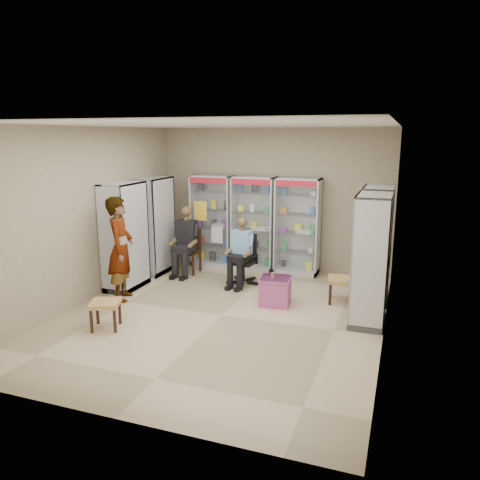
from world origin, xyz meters
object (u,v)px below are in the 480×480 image
(cabinet_left_near, at_px, (125,236))
(office_chair, at_px, (243,259))
(woven_stool_a, at_px, (341,290))
(cabinet_left_far, at_px, (154,226))
(cabinet_right_near, at_px, (371,260))
(pink_trunk, at_px, (275,291))
(cabinet_right_far, at_px, (375,244))
(wooden_chair, at_px, (189,251))
(cabinet_back_left, at_px, (213,221))
(seated_shopkeeper, at_px, (242,253))
(standing_man, at_px, (121,249))
(cabinet_back_mid, at_px, (254,224))
(cabinet_back_right, at_px, (298,226))
(woven_stool_b, at_px, (106,315))

(cabinet_left_near, relative_size, office_chair, 2.04)
(woven_stool_a, bearing_deg, cabinet_left_far, 172.12)
(cabinet_right_near, height_order, cabinet_left_near, same)
(pink_trunk, relative_size, woven_stool_a, 1.12)
(cabinet_right_near, bearing_deg, woven_stool_a, 34.10)
(cabinet_left_near, xyz_separation_m, woven_stool_a, (3.95, 0.55, -0.78))
(cabinet_right_far, bearing_deg, wooden_chair, 83.96)
(cabinet_right_near, height_order, cabinet_left_far, same)
(cabinet_back_left, relative_size, pink_trunk, 4.03)
(office_chair, xyz_separation_m, seated_shopkeeper, (-0.00, -0.05, 0.13))
(cabinet_left_far, distance_m, standing_man, 1.69)
(office_chair, relative_size, woven_stool_a, 2.21)
(cabinet_back_left, bearing_deg, cabinet_back_mid, 0.00)
(standing_man, bearing_deg, cabinet_right_far, -90.31)
(cabinet_left_far, bearing_deg, seated_shopkeeper, 84.93)
(cabinet_back_left, xyz_separation_m, pink_trunk, (1.97, -1.96, -0.76))
(cabinet_back_mid, height_order, seated_shopkeeper, cabinet_back_mid)
(cabinet_left_far, xyz_separation_m, seated_shopkeeper, (2.01, -0.18, -0.38))
(cabinet_right_far, relative_size, wooden_chair, 2.13)
(cabinet_back_right, height_order, office_chair, cabinet_back_right)
(wooden_chair, bearing_deg, cabinet_back_left, 71.10)
(cabinet_right_near, distance_m, woven_stool_b, 4.08)
(cabinet_back_mid, distance_m, woven_stool_b, 4.03)
(cabinet_left_far, bearing_deg, cabinet_right_far, 87.43)
(pink_trunk, bearing_deg, office_chair, 134.74)
(cabinet_right_near, height_order, pink_trunk, cabinet_right_near)
(woven_stool_a, bearing_deg, cabinet_back_left, 153.94)
(seated_shopkeeper, distance_m, standing_man, 2.30)
(cabinet_left_far, bearing_deg, wooden_chair, 106.39)
(cabinet_right_near, bearing_deg, cabinet_left_near, 87.43)
(cabinet_back_mid, bearing_deg, cabinet_left_far, -153.68)
(office_chair, bearing_deg, cabinet_back_left, 141.63)
(seated_shopkeeper, relative_size, woven_stool_a, 2.81)
(cabinet_left_far, distance_m, woven_stool_b, 3.07)
(office_chair, bearing_deg, cabinet_back_right, 58.27)
(cabinet_left_far, xyz_separation_m, office_chair, (2.01, -0.13, -0.51))
(seated_shopkeeper, bearing_deg, wooden_chair, 170.16)
(cabinet_right_near, xyz_separation_m, seated_shopkeeper, (-2.45, 1.12, -0.38))
(seated_shopkeeper, relative_size, standing_man, 0.68)
(wooden_chair, distance_m, office_chair, 1.37)
(cabinet_right_far, xyz_separation_m, seated_shopkeeper, (-2.45, 0.02, -0.38))
(cabinet_left_near, height_order, seated_shopkeeper, cabinet_left_near)
(cabinet_back_right, bearing_deg, cabinet_back_left, 180.00)
(cabinet_back_right, distance_m, standing_man, 3.64)
(cabinet_right_far, height_order, cabinet_left_near, same)
(cabinet_back_right, bearing_deg, cabinet_left_near, -144.35)
(cabinet_back_left, distance_m, office_chair, 1.60)
(woven_stool_a, distance_m, standing_man, 3.90)
(cabinet_left_near, distance_m, woven_stool_a, 4.06)
(office_chair, xyz_separation_m, pink_trunk, (0.89, -0.90, -0.25))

